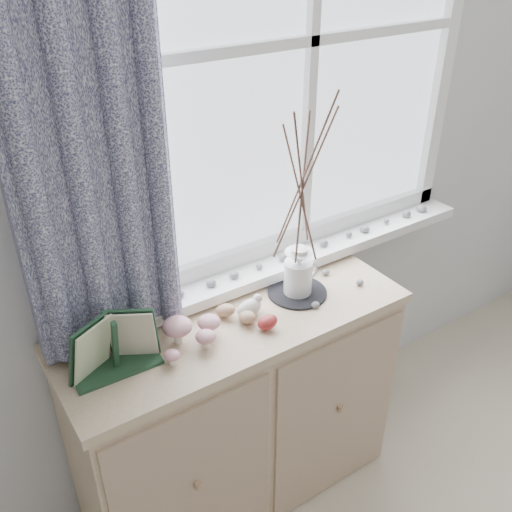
# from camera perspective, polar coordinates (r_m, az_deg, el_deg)

# --- Properties ---
(sideboard) EXTENTS (1.20, 0.45, 0.85)m
(sideboard) POSITION_cam_1_polar(r_m,az_deg,el_deg) (2.19, -1.81, -15.17)
(sideboard) COLOR beige
(sideboard) RESTS_ON ground
(botanical_book) EXTENTS (0.30, 0.14, 0.21)m
(botanical_book) POSITION_cam_1_polar(r_m,az_deg,el_deg) (1.67, -13.72, -8.91)
(botanical_book) COLOR #1D3D26
(botanical_book) RESTS_ON sideboard
(toadstool_cluster) EXTENTS (0.22, 0.15, 0.09)m
(toadstool_cluster) POSITION_cam_1_polar(r_m,az_deg,el_deg) (1.79, -6.63, -7.37)
(toadstool_cluster) COLOR white
(toadstool_cluster) RESTS_ON sideboard
(wooden_eggs) EXTENTS (0.13, 0.17, 0.07)m
(wooden_eggs) POSITION_cam_1_polar(r_m,az_deg,el_deg) (1.87, -0.96, -6.06)
(wooden_eggs) COLOR #A5805B
(wooden_eggs) RESTS_ON sideboard
(songbird_figurine) EXTENTS (0.14, 0.08, 0.07)m
(songbird_figurine) POSITION_cam_1_polar(r_m,az_deg,el_deg) (1.90, -0.69, -5.17)
(songbird_figurine) COLOR white
(songbird_figurine) RESTS_ON sideboard
(crocheted_doily) EXTENTS (0.21, 0.21, 0.01)m
(crocheted_doily) POSITION_cam_1_polar(r_m,az_deg,el_deg) (2.02, 4.15, -3.64)
(crocheted_doily) COLOR black
(crocheted_doily) RESTS_ON sideboard
(twig_pitcher) EXTENTS (0.32, 0.32, 0.75)m
(twig_pitcher) POSITION_cam_1_polar(r_m,az_deg,el_deg) (1.82, 4.66, 7.44)
(twig_pitcher) COLOR silver
(twig_pitcher) RESTS_ON crocheted_doily
(sideboard_pebbles) EXTENTS (0.33, 0.23, 0.02)m
(sideboard_pebbles) POSITION_cam_1_polar(r_m,az_deg,el_deg) (2.06, 5.64, -2.86)
(sideboard_pebbles) COLOR gray
(sideboard_pebbles) RESTS_ON sideboard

